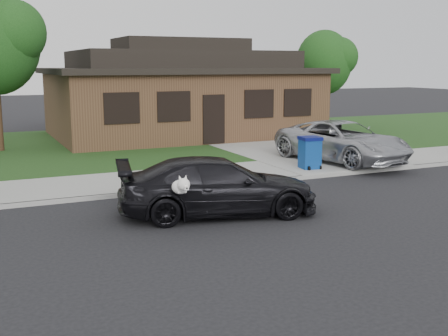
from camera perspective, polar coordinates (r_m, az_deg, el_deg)
name	(u,v)px	position (r m, az deg, el deg)	size (l,w,h in m)	color
ground	(245,221)	(12.92, 2.20, -5.39)	(120.00, 120.00, 0.00)	black
sidewalk	(173,179)	(17.39, -5.24, -1.10)	(60.00, 3.00, 0.12)	gray
curb	(190,188)	(16.01, -3.45, -2.08)	(60.00, 0.12, 0.12)	gray
lawn	(111,145)	(24.98, -11.37, 2.26)	(60.00, 13.00, 0.13)	#193814
driveway	(265,146)	(24.33, 4.21, 2.24)	(4.50, 13.00, 0.14)	gray
sedan	(218,186)	(13.28, -0.62, -1.89)	(5.03, 2.88, 1.37)	black
minivan	(342,141)	(20.39, 11.94, 2.68)	(2.37, 5.14, 1.43)	#A4A6AB
recycling_bin	(310,153)	(18.79, 8.71, 1.56)	(0.73, 0.74, 1.08)	navy
house	(181,94)	(27.84, -4.39, 7.53)	(12.60, 8.60, 4.65)	#422B1C
tree_1	(327,61)	(31.07, 10.45, 10.60)	(3.15, 3.00, 5.25)	#332114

